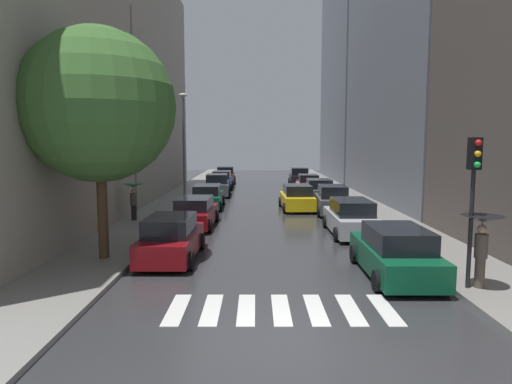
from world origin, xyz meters
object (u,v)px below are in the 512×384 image
Objects in this scene: parked_car_left_third at (207,197)px; parked_car_right_third at (331,201)px; parked_car_right_fifth at (307,184)px; street_tree_left at (97,106)px; traffic_light_right_corner at (473,179)px; parked_car_right_second at (350,218)px; parked_car_right_nearest at (394,253)px; taxi_midroad at (296,198)px; parked_car_left_fifth at (221,181)px; pedestrian_far_side at (132,193)px; parked_car_left_fourth at (216,186)px; parked_car_left_nearest at (170,239)px; parked_car_right_sixth at (298,177)px; parked_car_left_sixth at (225,176)px; lamp_post_left at (183,141)px; parked_car_right_fourth at (318,191)px; pedestrian_foreground at (481,233)px; parked_car_left_second at (194,213)px.

parked_car_left_third is 1.09× the size of parked_car_right_third.
street_tree_left is at bearing 156.96° from parked_car_right_fifth.
parked_car_right_second is at bearing 101.45° from traffic_light_right_corner.
taxi_midroad is (-1.85, 14.30, -0.01)m from parked_car_right_nearest.
parked_car_left_fifth is 13.89m from taxi_midroad.
parked_car_right_nearest is at bearing -174.52° from taxi_midroad.
parked_car_left_fifth is 30.07m from traffic_light_right_corner.
taxi_midroad is 2.23× the size of pedestrian_far_side.
parked_car_left_fourth is 5.27m from parked_car_left_fifth.
parked_car_left_nearest is 1.04× the size of parked_car_left_fifth.
parked_car_left_nearest is 29.57m from parked_car_right_sixth.
parked_car_right_third is (7.77, -14.23, 0.02)m from parked_car_left_fifth.
parked_car_left_sixth is 27.55m from parked_car_right_second.
parked_car_right_second is (7.61, -20.35, -0.01)m from parked_car_left_fifth.
parked_car_left_sixth is 0.98× the size of taxi_midroad.
traffic_light_right_corner reaches higher than parked_car_left_nearest.
lamp_post_left is at bearing 55.34° from parked_car_left_third.
parked_car_right_second is at bearing -46.08° from lamp_post_left.
parked_car_right_fourth is at bearing -67.22° from parked_car_left_third.
parked_car_left_fourth is at bearing 71.86° from lamp_post_left.
parked_car_left_third is 2.25× the size of pedestrian_foreground.
parked_car_right_sixth is 0.93× the size of taxi_midroad.
parked_car_right_fifth is at bearing -41.14° from parked_car_left_third.
parked_car_right_fourth is at bearing -177.29° from parked_car_right_sixth.
taxi_midroad is at bearing 175.39° from parked_car_right_sixth.
pedestrian_far_side reaches higher than parked_car_left_fifth.
parked_car_left_sixth is 21.80m from parked_car_right_third.
parked_car_left_nearest is 8.33m from pedestrian_far_side.
parked_car_left_fourth is 2.04× the size of pedestrian_foreground.
parked_car_right_fifth is at bearing -140.51° from parked_car_left_sixth.
parked_car_right_third is 14.39m from pedestrian_foreground.
parked_car_right_fourth reaches higher than parked_car_left_third.
parked_car_right_sixth is (-0.08, 24.17, 0.04)m from parked_car_right_second.
pedestrian_far_side is (-3.43, -17.25, 0.83)m from parked_car_left_fifth.
parked_car_left_sixth is (-0.10, 11.37, -0.01)m from parked_car_left_fourth.
parked_car_right_fourth is 10.47m from lamp_post_left.
parked_car_left_nearest is at bearing -178.49° from parked_car_left_second.
pedestrian_far_side is (-11.22, -8.93, 0.85)m from parked_car_right_fourth.
parked_car_left_nearest is 13.10m from parked_car_right_third.
parked_car_left_third is at bearing 176.63° from parked_car_left_fourth.
parked_car_left_second is at bearing 133.20° from taxi_midroad.
lamp_post_left reaches higher than parked_car_right_fifth.
parked_car_right_fifth is at bearing -24.38° from parked_car_left_second.
parked_car_left_nearest is 1.07× the size of parked_car_left_fourth.
parked_car_right_second is 11.49m from pedestrian_far_side.
parked_car_left_third reaches higher than parked_car_left_second.
parked_car_left_fourth is 1.04× the size of parked_car_right_fourth.
pedestrian_foreground is at bearing -161.34° from parked_car_left_fifth.
parked_car_left_second is 18.41m from parked_car_left_fifth.
parked_car_left_fourth is (-0.00, 13.14, 0.10)m from parked_car_left_second.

